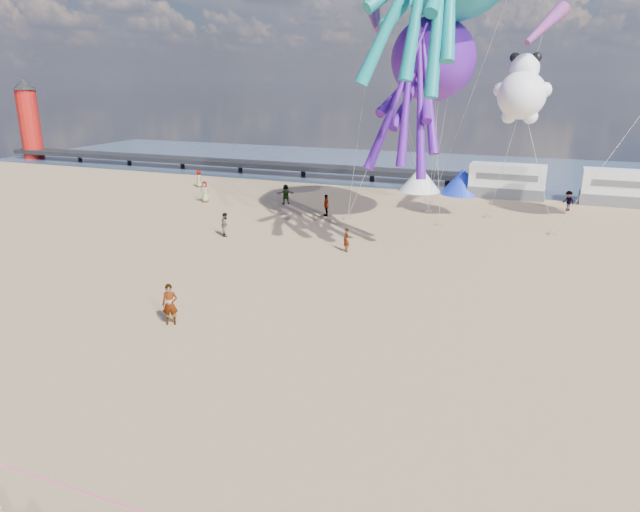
{
  "coord_description": "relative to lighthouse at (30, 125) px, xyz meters",
  "views": [
    {
      "loc": [
        9.26,
        -14.26,
        10.4
      ],
      "look_at": [
        1.18,
        6.0,
        3.6
      ],
      "focal_mm": 32.0,
      "sensor_mm": 36.0,
      "label": 1
    }
  ],
  "objects": [
    {
      "name": "sandbag_d",
      "position": [
        61.4,
        -12.93,
        -4.39
      ],
      "size": [
        0.5,
        0.35,
        0.22
      ],
      "primitive_type": "cube",
      "color": "gray",
      "rests_on": "ground"
    },
    {
      "name": "windsock_right",
      "position": [
        56.34,
        -19.0,
        5.8
      ],
      "size": [
        1.34,
        4.44,
        4.37
      ],
      "primitive_type": null,
      "rotation": [
        0.0,
        0.0,
        0.1
      ],
      "color": "red"
    },
    {
      "name": "motorhome_0",
      "position": [
        62.0,
        -4.0,
        -3.0
      ],
      "size": [
        6.6,
        2.5,
        3.0
      ],
      "primitive_type": "cube",
      "color": "silver",
      "rests_on": "ground"
    },
    {
      "name": "windsock_mid",
      "position": [
        64.15,
        -16.12,
        9.22
      ],
      "size": [
        2.93,
        5.54,
        5.55
      ],
      "primitive_type": null,
      "rotation": [
        0.0,
        0.0,
        -0.37
      ],
      "color": "red"
    },
    {
      "name": "tent_white",
      "position": [
        54.0,
        -4.0,
        -3.3
      ],
      "size": [
        4.0,
        4.0,
        2.4
      ],
      "primitive_type": "cone",
      "color": "white",
      "rests_on": "ground"
    },
    {
      "name": "lighthouse",
      "position": [
        0.0,
        0.0,
        0.0
      ],
      "size": [
        2.6,
        2.6,
        9.0
      ],
      "primitive_type": "cylinder",
      "color": "#A5140F",
      "rests_on": "ground"
    },
    {
      "name": "beachgoer_5",
      "position": [
        54.06,
        -25.78,
        -3.75
      ],
      "size": [
        1.26,
        1.33,
        1.5
      ],
      "primitive_type": "imported",
      "rotation": [
        0.0,
        0.0,
        5.45
      ],
      "color": "#7F6659",
      "rests_on": "ground"
    },
    {
      "name": "kite_panda",
      "position": [
        63.12,
        -16.28,
        4.85
      ],
      "size": [
        4.41,
        4.23,
        5.48
      ],
      "primitive_type": null,
      "rotation": [
        0.0,
        0.0,
        0.16
      ],
      "color": "white"
    },
    {
      "name": "standing_person",
      "position": [
        50.53,
        -39.13,
        -3.56
      ],
      "size": [
        0.81,
        0.7,
        1.87
      ],
      "primitive_type": "imported",
      "rotation": [
        0.0,
        0.0,
        0.44
      ],
      "color": "tan",
      "rests_on": "ground"
    },
    {
      "name": "ground",
      "position": [
        56.0,
        -44.0,
        -4.5
      ],
      "size": [
        120.0,
        120.0,
        0.0
      ],
      "primitive_type": "plane",
      "color": "tan",
      "rests_on": "ground"
    },
    {
      "name": "windsock_left",
      "position": [
        53.58,
        -19.31,
        9.9
      ],
      "size": [
        3.36,
        6.45,
        6.49
      ],
      "primitive_type": null,
      "rotation": [
        0.0,
        0.0,
        0.37
      ],
      "color": "red"
    },
    {
      "name": "beachgoer_2",
      "position": [
        67.18,
        -8.02,
        -3.68
      ],
      "size": [
        1.01,
        1.0,
        1.64
      ],
      "primitive_type": "imported",
      "rotation": [
        0.0,
        0.0,
        5.53
      ],
      "color": "#7F6659",
      "rests_on": "ground"
    },
    {
      "name": "sandbag_a",
      "position": [
        51.38,
        -17.72,
        -4.39
      ],
      "size": [
        0.5,
        0.35,
        0.22
      ],
      "primitive_type": "cube",
      "color": "gray",
      "rests_on": "ground"
    },
    {
      "name": "beachgoer_4",
      "position": [
        44.52,
        -14.25,
        -3.63
      ],
      "size": [
        1.08,
        0.92,
        1.74
      ],
      "primitive_type": "imported",
      "rotation": [
        0.0,
        0.0,
        3.74
      ],
      "color": "#7F6659",
      "rests_on": "ground"
    },
    {
      "name": "sandbag_c",
      "position": [
        66.14,
        -16.63,
        -4.39
      ],
      "size": [
        0.5,
        0.35,
        0.22
      ],
      "primitive_type": "cube",
      "color": "gray",
      "rests_on": "ground"
    },
    {
      "name": "beachgoer_3",
      "position": [
        49.37,
        -17.12,
        -3.64
      ],
      "size": [
        1.13,
        1.28,
        1.72
      ],
      "primitive_type": "imported",
      "rotation": [
        0.0,
        0.0,
        5.27
      ],
      "color": "#7F6659",
      "rests_on": "ground"
    },
    {
      "name": "water",
      "position": [
        56.0,
        11.0,
        -4.48
      ],
      "size": [
        120.0,
        120.0,
        0.0
      ],
      "primitive_type": "plane",
      "color": "#32445F",
      "rests_on": "ground"
    },
    {
      "name": "beachgoer_0",
      "position": [
        37.57,
        -16.14,
        -3.57
      ],
      "size": [
        0.78,
        0.64,
        1.85
      ],
      "primitive_type": "imported",
      "rotation": [
        0.0,
        0.0,
        0.33
      ],
      "color": "#7F6659",
      "rests_on": "ground"
    },
    {
      "name": "sandbag_e",
      "position": [
        56.64,
        -12.75,
        -4.39
      ],
      "size": [
        0.5,
        0.35,
        0.22
      ],
      "primitive_type": "cube",
      "color": "gray",
      "rests_on": "ground"
    },
    {
      "name": "sandbag_b",
      "position": [
        58.35,
        -16.93,
        -4.39
      ],
      "size": [
        0.5,
        0.35,
        0.22
      ],
      "primitive_type": "cube",
      "color": "gray",
      "rests_on": "ground"
    },
    {
      "name": "beachgoer_6",
      "position": [
        32.99,
        -10.1,
        -3.65
      ],
      "size": [
        0.73,
        0.61,
        1.7
      ],
      "primitive_type": "imported",
      "rotation": [
        0.0,
        0.0,
        2.76
      ],
      "color": "#7F6659",
      "rests_on": "ground"
    },
    {
      "name": "motorhome_1",
      "position": [
        71.5,
        -4.0,
        -3.0
      ],
      "size": [
        6.6,
        2.5,
        3.0
      ],
      "primitive_type": "cube",
      "color": "silver",
      "rests_on": "ground"
    },
    {
      "name": "kite_octopus_purple",
      "position": [
        57.41,
        -18.01,
        7.13
      ],
      "size": [
        4.69,
        10.67,
        12.13
      ],
      "primitive_type": null,
      "rotation": [
        0.0,
        0.0,
        0.01
      ],
      "color": "#4E1393"
    },
    {
      "name": "tent_blue",
      "position": [
        58.0,
        -4.0,
        -3.3
      ],
      "size": [
        4.0,
        4.0,
        2.4
      ],
      "primitive_type": "cone",
      "color": "#1933CC",
      "rests_on": "ground"
    },
    {
      "name": "beachgoer_1",
      "position": [
        45.11,
        -25.3,
        -3.68
      ],
      "size": [
        0.87,
        0.96,
        1.64
      ],
      "primitive_type": "imported",
      "rotation": [
        0.0,
        0.0,
        2.14
      ],
      "color": "#7F6659",
      "rests_on": "ground"
    },
    {
      "name": "pier",
      "position": [
        28.0,
        0.0,
        -3.5
      ],
      "size": [
        60.0,
        3.0,
        0.5
      ],
      "primitive_type": "cube",
      "color": "black",
      "rests_on": "ground"
    },
    {
      "name": "rope_line",
      "position": [
        56.0,
        -49.0,
        -4.48
      ],
      "size": [
        34.0,
        0.03,
        0.03
      ],
      "primitive_type": "cylinder",
      "rotation": [
        0.0,
        1.57,
        0.0
      ],
      "color": "#F2338C",
      "rests_on": "ground"
    }
  ]
}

